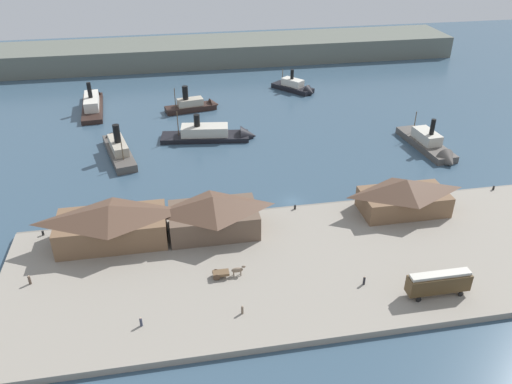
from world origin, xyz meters
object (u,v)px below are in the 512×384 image
Objects in this scene: horse_cart at (227,272)px; pedestrian_standing_center at (141,322)px; ferry_approaching_west at (431,146)px; mooring_post_center_east at (494,188)px; ferry_approaching_east at (297,88)px; mooring_post_center_west at (295,207)px; ferry_outer_harbor at (217,134)px; mooring_post_west at (43,233)px; street_tram at (439,282)px; pedestrian_at_waters_edge at (364,281)px; ferry_shed_east_terminal at (405,195)px; ferry_near_quay at (117,147)px; pedestrian_walking_east at (242,310)px; pedestrian_near_east_shed at (30,280)px; ferry_moored_east at (195,105)px; ferry_mid_harbor at (92,102)px; ferry_shed_customs_shed at (111,223)px; ferry_shed_west_terminal at (213,214)px.

horse_cart is 3.43× the size of pedestrian_standing_center.
mooring_post_center_east is at bearing -82.28° from ferry_approaching_west.
mooring_post_center_east is 78.16m from ferry_approaching_east.
mooring_post_center_west is 0.03× the size of ferry_outer_harbor.
horse_cart is at bearing -131.31° from mooring_post_center_west.
ferry_approaching_west reaches higher than pedestrian_standing_center.
ferry_approaching_west is at bearing 14.40° from mooring_post_west.
street_tram reaches higher than pedestrian_at_waters_edge.
ferry_near_quay is (-58.63, 40.44, -3.23)m from ferry_shed_east_terminal.
horse_cart is 0.22× the size of ferry_outer_harbor.
street_tram is 31.48m from pedestrian_walking_east.
pedestrian_near_east_shed is 84.51m from ferry_moored_east.
mooring_post_center_west is 0.05× the size of ferry_moored_east.
pedestrian_near_east_shed is 86.00m from ferry_mid_harbor.
pedestrian_walking_east is (33.46, -13.08, -0.09)m from pedestrian_near_east_shed.
pedestrian_near_east_shed reaches higher than mooring_post_west.
ferry_approaching_east is (34.39, 101.77, -0.57)m from pedestrian_walking_east.
ferry_mid_harbor is at bearing 123.28° from mooring_post_center_west.
pedestrian_standing_center is (-51.87, -23.25, -2.93)m from ferry_shed_east_terminal.
ferry_moored_east is 36.34m from ferry_approaching_east.
ferry_shed_customs_shed reaches higher than ferry_moored_east.
ferry_mid_harbor is (-9.40, 35.26, -0.16)m from ferry_near_quay.
pedestrian_at_waters_edge is 1.80× the size of mooring_post_center_east.
street_tram is 0.60× the size of ferry_moored_east.
ferry_approaching_east reaches higher than pedestrian_near_east_shed.
ferry_approaching_west is at bearing 35.05° from pedestrian_standing_center.
pedestrian_walking_east is at bearing -72.41° from ferry_mid_harbor.
ferry_mid_harbor is at bearing 131.94° from ferry_shed_east_terminal.
ferry_shed_west_terminal is 10.91× the size of pedestrian_walking_east.
pedestrian_standing_center is at bearing -159.70° from mooring_post_center_east.
mooring_post_west is (-33.86, 27.37, -0.25)m from pedestrian_walking_east.
pedestrian_at_waters_edge is 25.35m from mooring_post_center_west.
horse_cart reaches higher than pedestrian_standing_center.
ferry_shed_customs_shed is 22.22× the size of mooring_post_west.
ferry_shed_customs_shed is at bearing 154.16° from pedestrian_at_waters_edge.
ferry_shed_customs_shed is at bearing -160.45° from ferry_approaching_west.
ferry_outer_harbor is at bearing 85.18° from horse_cart.
ferry_approaching_east is at bearing 2.37° from ferry_mid_harbor.
mooring_post_center_west is (-16.10, 29.18, -2.07)m from street_tram.
ferry_outer_harbor is at bearing 144.34° from mooring_post_center_east.
ferry_shed_customs_shed is at bearing -179.83° from ferry_shed_east_terminal.
ferry_mid_harbor is (2.46, 71.68, -0.16)m from mooring_post_west.
ferry_near_quay is 68.00m from ferry_approaching_east.
ferry_mid_harbor is (-10.87, 75.88, -3.57)m from ferry_shed_customs_shed.
ferry_mid_harbor reaches higher than ferry_shed_east_terminal.
mooring_post_center_west is (17.14, 4.80, -3.39)m from ferry_shed_west_terminal.
mooring_post_center_east is 0.04× the size of ferry_approaching_west.
horse_cart is 22.78m from pedestrian_at_waters_edge.
mooring_post_center_east and mooring_post_west have the same top height.
ferry_approaching_west is (56.82, 50.64, -0.45)m from pedestrian_walking_east.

